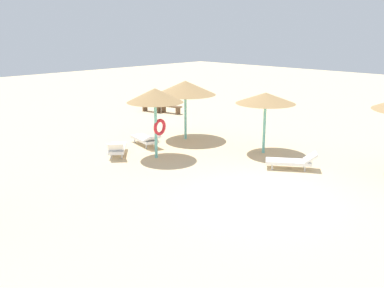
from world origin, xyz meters
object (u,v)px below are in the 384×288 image
at_px(parasol_2, 266,98).
at_px(lounger_3, 117,148).
at_px(lounger_0, 146,139).
at_px(bench_1, 152,106).
at_px(bench_0, 171,108).
at_px(parasol_0, 185,88).
at_px(lounger_2, 292,161).
at_px(parasol_3, 155,96).

relative_size(parasol_2, lounger_3, 1.42).
distance_m(lounger_0, bench_1, 8.14).
height_order(lounger_0, bench_0, lounger_0).
distance_m(parasol_0, parasol_2, 4.13).
height_order(lounger_2, lounger_3, lounger_3).
distance_m(lounger_2, bench_1, 13.15).
height_order(parasol_2, lounger_3, parasol_2).
distance_m(parasol_2, parasol_3, 4.60).
relative_size(parasol_2, lounger_0, 1.29).
height_order(parasol_0, lounger_0, parasol_0).
height_order(lounger_0, bench_1, lounger_0).
height_order(parasol_0, bench_1, parasol_0).
xyz_separation_m(parasol_2, lounger_3, (-4.62, 4.17, -2.04)).
xyz_separation_m(lounger_0, bench_0, (6.01, 4.78, 0.04)).
bearing_deg(bench_0, bench_1, 113.17).
bearing_deg(parasol_3, lounger_2, -61.66).
bearing_deg(lounger_3, parasol_0, -1.24).
bearing_deg(bench_1, parasol_2, -104.52).
bearing_deg(lounger_0, bench_0, 38.49).
bearing_deg(bench_1, lounger_0, -132.44).
distance_m(lounger_0, bench_0, 7.68).
height_order(parasol_3, lounger_3, parasol_3).
bearing_deg(parasol_0, lounger_3, 178.76).
relative_size(lounger_2, bench_0, 1.24).
bearing_deg(parasol_2, parasol_3, 143.27).
xyz_separation_m(lounger_0, lounger_2, (1.69, -6.58, 0.01)).
bearing_deg(bench_0, lounger_2, -110.84).
relative_size(lounger_3, bench_1, 1.19).
xyz_separation_m(parasol_0, bench_0, (3.89, 5.21, -2.13)).
xyz_separation_m(parasol_3, lounger_2, (2.60, -4.82, -2.24)).
bearing_deg(lounger_3, lounger_0, 10.44).
bearing_deg(parasol_3, parasol_0, 23.71).
relative_size(parasol_3, bench_0, 1.86).
bearing_deg(lounger_2, bench_1, 73.18).
distance_m(lounger_3, bench_0, 9.39).
bearing_deg(lounger_3, bench_1, 40.84).
distance_m(parasol_2, lounger_0, 5.67).
xyz_separation_m(bench_0, bench_1, (-0.52, 1.22, 0.00)).
xyz_separation_m(lounger_2, bench_0, (4.33, 11.37, 0.03)).
bearing_deg(bench_1, parasol_3, -129.52).
xyz_separation_m(parasol_0, parasol_2, (0.65, -4.08, -0.11)).
bearing_deg(parasol_2, lounger_2, -117.53).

